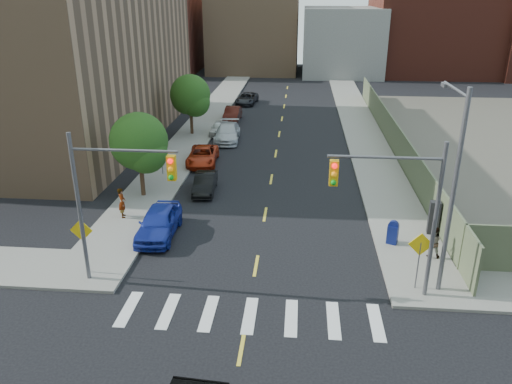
% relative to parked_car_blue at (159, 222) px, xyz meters
% --- Properties ---
extents(sidewalk_nw, '(3.50, 73.00, 0.15)m').
position_rel_parked_car_blue_xyz_m(sidewalk_nw, '(-2.25, 30.76, -0.72)').
color(sidewalk_nw, gray).
rests_on(sidewalk_nw, ground).
extents(sidewalk_ne, '(3.50, 73.00, 0.15)m').
position_rel_parked_car_blue_xyz_m(sidewalk_ne, '(13.25, 30.76, -0.72)').
color(sidewalk_ne, gray).
rests_on(sidewalk_ne, ground).
extents(fence_north, '(0.12, 44.00, 2.50)m').
position_rel_parked_car_blue_xyz_m(fence_north, '(15.10, 17.26, 0.46)').
color(fence_north, '#525A3F').
rests_on(fence_north, ground).
extents(building_nw, '(22.00, 30.00, 16.00)m').
position_rel_parked_car_blue_xyz_m(building_nw, '(-16.50, 19.26, 7.21)').
color(building_nw, '#8C6B4C').
rests_on(building_nw, ground).
extents(bg_bldg_west, '(14.00, 18.00, 12.00)m').
position_rel_parked_car_blue_xyz_m(bg_bldg_west, '(-16.50, 59.26, 5.21)').
color(bg_bldg_west, '#592319').
rests_on(bg_bldg_west, ground).
extents(bg_bldg_midwest, '(14.00, 16.00, 15.00)m').
position_rel_parked_car_blue_xyz_m(bg_bldg_midwest, '(-0.50, 61.26, 6.71)').
color(bg_bldg_midwest, '#8C6B4C').
rests_on(bg_bldg_midwest, ground).
extents(bg_bldg_center, '(12.00, 16.00, 10.00)m').
position_rel_parked_car_blue_xyz_m(bg_bldg_center, '(13.50, 59.26, 4.21)').
color(bg_bldg_center, gray).
rests_on(bg_bldg_center, ground).
extents(bg_bldg_east, '(18.00, 18.00, 16.00)m').
position_rel_parked_car_blue_xyz_m(bg_bldg_east, '(27.50, 61.26, 7.21)').
color(bg_bldg_east, '#592319').
rests_on(bg_bldg_east, ground).
extents(signal_nw, '(4.59, 0.30, 7.00)m').
position_rel_parked_car_blue_xyz_m(signal_nw, '(-0.48, -4.74, 3.74)').
color(signal_nw, '#59595E').
rests_on(signal_nw, ground).
extents(signal_ne, '(4.59, 0.30, 7.00)m').
position_rel_parked_car_blue_xyz_m(signal_ne, '(11.48, -4.74, 3.74)').
color(signal_ne, '#59595E').
rests_on(signal_ne, ground).
extents(streetlight_ne, '(0.25, 3.70, 9.00)m').
position_rel_parked_car_blue_xyz_m(streetlight_ne, '(13.70, -3.84, 4.43)').
color(streetlight_ne, '#59595E').
rests_on(streetlight_ne, ground).
extents(warn_sign_nw, '(1.06, 0.06, 2.83)m').
position_rel_parked_car_blue_xyz_m(warn_sign_nw, '(-2.30, -4.24, 1.20)').
color(warn_sign_nw, '#59595E').
rests_on(warn_sign_nw, ground).
extents(warn_sign_ne, '(1.06, 0.06, 2.83)m').
position_rel_parked_car_blue_xyz_m(warn_sign_ne, '(12.70, -4.24, 1.20)').
color(warn_sign_ne, '#59595E').
rests_on(warn_sign_ne, ground).
extents(warn_sign_midwest, '(1.06, 0.06, 2.83)m').
position_rel_parked_car_blue_xyz_m(warn_sign_midwest, '(-2.30, 9.26, 1.20)').
color(warn_sign_midwest, '#59595E').
rests_on(warn_sign_midwest, ground).
extents(tree_west_near, '(3.66, 3.64, 5.52)m').
position_rel_parked_car_blue_xyz_m(tree_west_near, '(-2.50, 5.31, 2.69)').
color(tree_west_near, '#332114').
rests_on(tree_west_near, ground).
extents(tree_west_far, '(3.66, 3.64, 5.52)m').
position_rel_parked_car_blue_xyz_m(tree_west_far, '(-2.50, 20.31, 2.69)').
color(tree_west_far, '#332114').
rests_on(tree_west_far, ground).
extents(parked_car_blue, '(1.96, 4.67, 1.58)m').
position_rel_parked_car_blue_xyz_m(parked_car_blue, '(0.00, 0.00, 0.00)').
color(parked_car_blue, '#1B2C97').
rests_on(parked_car_blue, ground).
extents(parked_car_black, '(1.53, 3.82, 1.24)m').
position_rel_parked_car_blue_xyz_m(parked_car_black, '(1.30, 6.48, -0.17)').
color(parked_car_black, black).
rests_on(parked_car_black, ground).
extents(parked_car_red, '(2.44, 4.78, 1.29)m').
position_rel_parked_car_blue_xyz_m(parked_car_red, '(0.04, 12.19, -0.14)').
color(parked_car_red, '#A62B10').
rests_on(parked_car_red, ground).
extents(parked_car_silver, '(2.33, 5.21, 1.49)m').
position_rel_parked_car_blue_xyz_m(parked_car_silver, '(1.04, 18.60, -0.05)').
color(parked_car_silver, '#B8BBC0').
rests_on(parked_car_silver, ground).
extents(parked_car_white, '(1.61, 3.64, 1.22)m').
position_rel_parked_car_blue_xyz_m(parked_car_white, '(0.00, 20.64, -0.18)').
color(parked_car_white, silver).
rests_on(parked_car_white, ground).
extents(parked_car_maroon, '(1.53, 4.26, 1.40)m').
position_rel_parked_car_blue_xyz_m(parked_car_maroon, '(0.50, 25.99, -0.09)').
color(parked_car_maroon, '#39110B').
rests_on(parked_car_maroon, ground).
extents(parked_car_grey, '(2.54, 4.79, 1.28)m').
position_rel_parked_car_blue_xyz_m(parked_car_grey, '(1.07, 34.28, -0.15)').
color(parked_car_grey, '#222227').
rests_on(parked_car_grey, ground).
extents(mailbox, '(0.64, 0.57, 1.29)m').
position_rel_parked_car_blue_xyz_m(mailbox, '(12.35, -0.07, -0.02)').
color(mailbox, navy).
rests_on(mailbox, sidewalk_ne).
extents(payphone, '(0.61, 0.52, 1.85)m').
position_rel_parked_car_blue_xyz_m(payphone, '(14.70, 1.32, 0.28)').
color(payphone, black).
rests_on(payphone, sidewalk_ne).
extents(pedestrian_west, '(0.61, 0.75, 1.77)m').
position_rel_parked_car_blue_xyz_m(pedestrian_west, '(-2.66, 1.88, 0.25)').
color(pedestrian_west, gray).
rests_on(pedestrian_west, sidewalk_nw).
extents(pedestrian_east, '(0.85, 0.69, 1.62)m').
position_rel_parked_car_blue_xyz_m(pedestrian_east, '(14.06, -1.33, 0.17)').
color(pedestrian_east, gray).
rests_on(pedestrian_east, sidewalk_ne).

